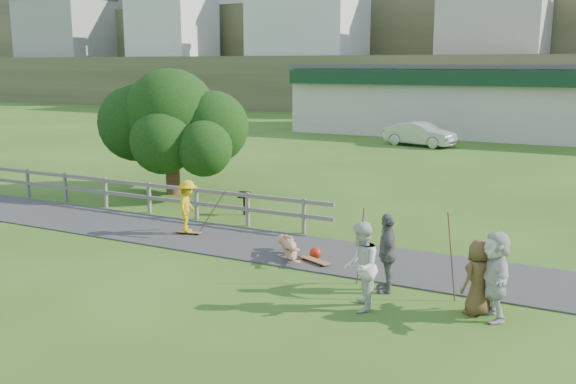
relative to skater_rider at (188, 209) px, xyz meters
The scene contains 20 objects.
ground 2.00m from the skater_rider, 55.51° to the right, with size 260.00×260.00×0.00m, color #315518.
path 1.30m from the skater_rider, ahead, with size 34.00×3.00×0.04m, color #333335.
fence 4.01m from the skater_rider, 153.41° to the left, with size 15.05×0.10×1.10m.
strip_mall 33.86m from the skater_rider, 81.44° to the left, with size 32.50×10.75×5.10m.
hillside 90.83m from the skater_rider, 89.34° to the left, with size 220.00×67.00×47.50m.
skater_rider is the anchor object (origin of this frame).
skater_fallen 3.94m from the skater_rider, 10.91° to the right, with size 1.77×0.42×0.64m, color tan.
spectator_a 7.56m from the skater_rider, 25.53° to the right, with size 0.92×0.72×1.90m, color silver.
spectator_b 7.22m from the skater_rider, 15.64° to the right, with size 1.07×0.45×1.83m, color slate.
spectator_c 9.37m from the skater_rider, 14.76° to the right, with size 0.78×0.51×1.59m, color brown.
spectator_d 9.74m from the skater_rider, 14.81° to the right, with size 1.71×0.54×1.84m, color silver.
car_silver 24.48m from the skater_rider, 89.60° to the left, with size 1.61×4.62×1.52m, color #B9BCC2.
tree 6.72m from the skater_rider, 131.28° to the left, with size 5.85×5.85×4.21m, color black, non-canonical shape.
bbq 3.08m from the skater_rider, 87.50° to the left, with size 0.37×0.28×0.81m, color black, non-canonical shape.
longboard_rider 0.75m from the skater_rider, ahead, with size 0.81×0.20×0.09m, color #965C31, non-canonical shape.
longboard_fallen 4.78m from the skater_rider, 10.26° to the right, with size 0.97×0.24×0.11m, color #965C31, non-canonical shape.
helmet 4.51m from the skater_rider, ahead, with size 0.31×0.31×0.31m, color #A4220F.
pole_rider 0.72m from the skater_rider, 33.69° to the left, with size 0.03×0.03×1.72m, color brown.
pole_spec_left 6.49m from the skater_rider, 15.86° to the right, with size 0.03×0.03×1.86m, color brown.
pole_spec_right 8.58m from the skater_rider, 12.42° to the right, with size 0.03×0.03×1.99m, color brown.
Camera 1 is at (10.34, -13.86, 5.11)m, focal length 40.00 mm.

